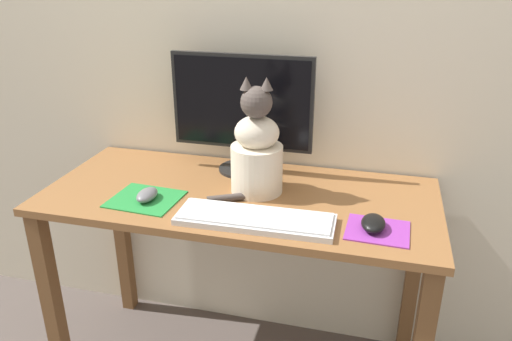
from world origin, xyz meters
name	(u,v)px	position (x,y,z in m)	size (l,w,h in m)	color
wall_back	(263,22)	(0.00, 0.31, 1.25)	(7.00, 0.04, 2.50)	beige
desk	(240,225)	(0.00, 0.00, 0.63)	(1.27, 0.56, 0.75)	brown
monitor	(242,109)	(-0.04, 0.18, 0.98)	(0.49, 0.17, 0.41)	black
keyboard	(255,219)	(0.10, -0.18, 0.76)	(0.46, 0.15, 0.02)	silver
mousepad_left	(145,199)	(-0.27, -0.12, 0.75)	(0.22, 0.20, 0.00)	#238438
mousepad_right	(378,230)	(0.44, -0.14, 0.75)	(0.18, 0.16, 0.00)	purple
computer_mouse_left	(147,195)	(-0.26, -0.13, 0.77)	(0.06, 0.10, 0.03)	slate
computer_mouse_right	(373,223)	(0.43, -0.14, 0.77)	(0.07, 0.10, 0.03)	black
cat	(256,151)	(0.05, 0.03, 0.89)	(0.23, 0.23, 0.38)	beige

